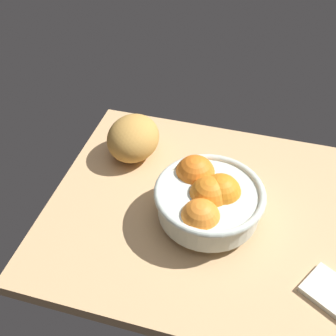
{
  "coord_description": "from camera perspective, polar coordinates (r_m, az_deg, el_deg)",
  "views": [
    {
      "loc": [
        -5.42,
        61.0,
        70.4
      ],
      "look_at": [
        13.13,
        -5.43,
        5.0
      ],
      "focal_mm": 44.77,
      "sensor_mm": 36.0,
      "label": 1
    }
  ],
  "objects": [
    {
      "name": "ground_plane",
      "position": [
        0.94,
        6.85,
        -6.53
      ],
      "size": [
        75.27,
        59.09,
        3.0
      ],
      "primitive_type": "cube",
      "color": "tan"
    },
    {
      "name": "fruit_bowl",
      "position": [
        0.87,
        5.44,
        -4.07
      ],
      "size": [
        23.02,
        23.02,
        11.29
      ],
      "color": "silver",
      "rests_on": "ground"
    },
    {
      "name": "bread_loaf",
      "position": [
        1.03,
        -4.75,
        4.09
      ],
      "size": [
        13.43,
        15.34,
        10.38
      ],
      "primitive_type": "ellipsoid",
      "rotation": [
        0.0,
        0.0,
        1.51
      ],
      "color": "#C28E42",
      "rests_on": "ground"
    },
    {
      "name": "napkin_folded",
      "position": [
        0.86,
        21.78,
        -15.72
      ],
      "size": [
        13.48,
        12.37,
        1.21
      ],
      "primitive_type": "cube",
      "rotation": [
        0.0,
        0.0,
        -0.54
      ],
      "color": "silver",
      "rests_on": "ground"
    }
  ]
}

